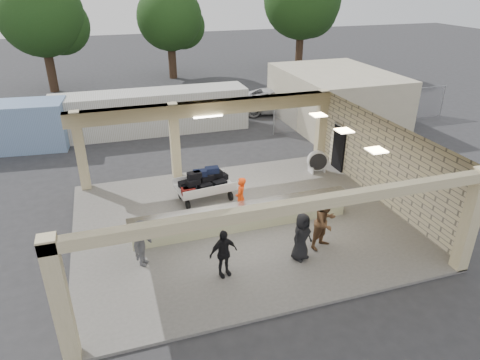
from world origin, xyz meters
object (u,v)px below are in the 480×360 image
object	(u,v)px
luggage_cart	(204,183)
car_dark	(235,97)
drum_fan	(317,161)
container_white	(152,112)
baggage_counter	(243,217)
passenger_c	(143,243)
passenger_b	(223,253)
car_white_b	(358,94)
passenger_d	(302,237)
baggage_handler	(241,198)
passenger_a	(325,222)
car_white_a	(281,100)

from	to	relation	value
luggage_cart	car_dark	world-z (taller)	luggage_cart
drum_fan	container_white	xyz separation A→B (m)	(-6.57, 8.43, 0.57)
baggage_counter	car_dark	bearing A→B (deg)	73.91
luggage_cart	drum_fan	world-z (taller)	luggage_cart
passenger_c	container_white	bearing A→B (deg)	22.25
passenger_b	car_white_b	distance (m)	22.05
luggage_cart	passenger_d	distance (m)	5.36
baggage_counter	passenger_b	world-z (taller)	passenger_b
passenger_b	container_white	xyz separation A→B (m)	(-0.28, 14.50, 0.33)
passenger_d	car_white_b	size ratio (longest dim) A/B	0.37
container_white	baggage_handler	bearing A→B (deg)	-79.89
luggage_cart	passenger_c	distance (m)	4.70
passenger_c	passenger_d	xyz separation A→B (m)	(4.91, -1.22, 0.03)
baggage_handler	drum_fan	bearing A→B (deg)	157.10
passenger_c	passenger_d	distance (m)	5.06
drum_fan	container_white	distance (m)	10.70
passenger_a	car_dark	xyz separation A→B (m)	(2.34, 17.81, -0.42)
baggage_handler	car_white_b	bearing A→B (deg)	170.37
passenger_d	container_white	world-z (taller)	container_white
drum_fan	passenger_b	distance (m)	8.74
passenger_a	passenger_c	bearing A→B (deg)	148.90
drum_fan	passenger_b	size ratio (longest dim) A/B	0.65
drum_fan	passenger_d	size ratio (longest dim) A/B	0.63
passenger_b	car_dark	xyz separation A→B (m)	(6.00, 18.24, -0.25)
drum_fan	luggage_cart	bearing A→B (deg)	-156.87
passenger_a	passenger_b	size ratio (longest dim) A/B	1.21
passenger_b	car_white_b	size ratio (longest dim) A/B	0.35
passenger_a	passenger_d	bearing A→B (deg)	176.67
drum_fan	passenger_c	bearing A→B (deg)	-138.14
baggage_handler	luggage_cart	bearing A→B (deg)	-115.92
luggage_cart	car_dark	bearing A→B (deg)	61.04
car_white_a	car_dark	xyz separation A→B (m)	(-2.61, 2.22, -0.15)
passenger_a	container_white	size ratio (longest dim) A/B	0.17
baggage_handler	passenger_b	world-z (taller)	baggage_handler
baggage_handler	container_white	xyz separation A→B (m)	(-1.86, 11.32, 0.30)
passenger_b	car_dark	world-z (taller)	passenger_b
passenger_c	car_white_a	distance (m)	18.32
baggage_handler	passenger_d	bearing A→B (deg)	54.25
car_white_a	car_white_b	world-z (taller)	car_white_a
drum_fan	passenger_a	size ratio (longest dim) A/B	0.54
drum_fan	car_white_b	world-z (taller)	car_white_b
drum_fan	baggage_handler	xyz separation A→B (m)	(-4.71, -2.89, 0.27)
passenger_c	car_dark	xyz separation A→B (m)	(8.28, 16.96, -0.25)
luggage_cart	passenger_c	world-z (taller)	passenger_c
passenger_a	passenger_c	size ratio (longest dim) A/B	1.21
passenger_b	car_white_a	xyz separation A→B (m)	(8.61, 16.03, -0.10)
passenger_d	car_white_a	xyz separation A→B (m)	(5.98, 15.96, -0.13)
drum_fan	passenger_c	xyz separation A→B (m)	(-8.56, -4.78, 0.24)
car_dark	baggage_counter	bearing A→B (deg)	168.01
passenger_a	container_white	xyz separation A→B (m)	(-3.94, 14.07, 0.16)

